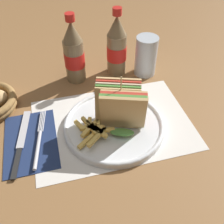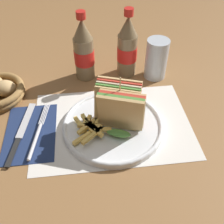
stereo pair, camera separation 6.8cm
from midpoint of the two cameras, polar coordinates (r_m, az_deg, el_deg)
ground_plane at (r=0.68m, az=-2.99°, el=-4.75°), size 4.00×4.00×0.00m
placemat at (r=0.70m, az=-2.69°, el=-2.73°), size 0.42×0.29×0.00m
plate_main at (r=0.69m, az=-2.41°, el=-3.04°), size 0.26×0.26×0.02m
club_sandwich at (r=0.65m, az=-1.17°, el=0.96°), size 0.13×0.12×0.15m
fries_pile at (r=0.65m, az=-7.29°, el=-3.90°), size 0.10×0.11×0.02m
napkin at (r=0.70m, az=-19.97°, el=-6.04°), size 0.13×0.20×0.00m
fork at (r=0.68m, az=-18.50°, el=-6.58°), size 0.04×0.19×0.01m
knife at (r=0.70m, az=-21.89°, el=-6.29°), size 0.05×0.22×0.00m
coke_bottle_near at (r=0.82m, az=-10.70°, el=12.33°), size 0.06×0.06×0.22m
coke_bottle_far at (r=0.84m, az=-1.35°, el=13.89°), size 0.06×0.06×0.22m
glass_near at (r=0.85m, az=5.10°, el=11.96°), size 0.07×0.07×0.13m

